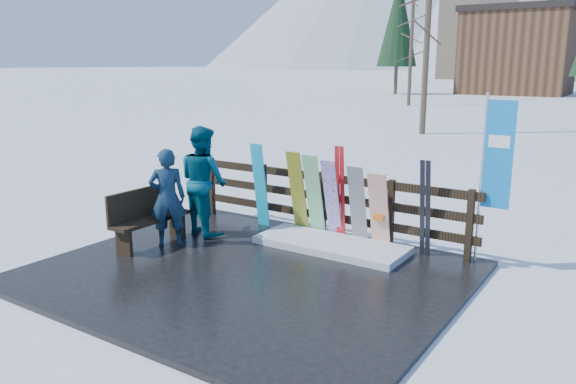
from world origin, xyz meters
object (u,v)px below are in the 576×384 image
Objects in this scene: bench at (148,215)px; person_back at (203,180)px; snowboard_0 at (260,186)px; snowboard_2 at (298,193)px; person_front at (167,198)px; snowboard_5 at (379,211)px; snowboard_4 at (358,206)px; snowboard_3 at (332,200)px; rental_flag at (494,161)px; snowboard_1 at (314,196)px.

person_back is (0.36, 1.01, 0.46)m from bench.
snowboard_0 is 0.83m from snowboard_2.
bench is 0.48m from person_front.
bench is 1.13× the size of snowboard_5.
snowboard_4 is at bearing 0.00° from snowboard_0.
snowboard_5 is at bearing 165.09° from person_front.
snowboard_3 is at bearing 174.20° from person_front.
snowboard_0 is at bearing -180.00° from snowboard_4.
snowboard_0 is at bearing -154.65° from person_front.
snowboard_4 is 1.05× the size of snowboard_5.
snowboard_4 is (2.02, 0.00, -0.11)m from snowboard_0.
snowboard_2 reaches higher than snowboard_5.
snowboard_3 is at bearing -173.99° from rental_flag.
person_front is (-2.16, -1.75, 0.11)m from snowboard_3.
snowboard_3 is 0.89× the size of person_front.
person_back is (-3.00, -0.89, 0.33)m from snowboard_5.
snowboard_4 is at bearing 32.59° from bench.
snowboard_0 is 1.20× the size of snowboard_5.
snowboard_0 reaches higher than snowboard_2.
rental_flag is (3.26, 0.27, 0.84)m from snowboard_2.
rental_flag is (5.04, 2.17, 1.09)m from bench.
person_back is (-1.77, -0.89, 0.23)m from snowboard_1.
snowboard_4 is 0.72× the size of person_back.
bench is at bearing -150.53° from snowboard_5.
person_front is (-3.04, -1.75, 0.18)m from snowboard_5.
snowboard_1 is 0.98× the size of snowboard_2.
snowboard_4 is 3.17m from person_front.
snowboard_3 is (0.69, -0.00, -0.04)m from snowboard_2.
snowboard_5 is at bearing 0.00° from snowboard_0.
snowboard_3 is 2.32m from person_back.
person_front is (-4.72, -2.02, -0.78)m from rental_flag.
snowboard_5 is 0.51× the size of rental_flag.
snowboard_1 is 0.36m from snowboard_3.
snowboard_3 is 0.88m from snowboard_5.
person_back is at bearing -157.16° from snowboard_3.
snowboard_2 reaches higher than snowboard_3.
person_front is (-1.80, -1.75, 0.08)m from snowboard_1.
snowboard_2 is 1.58m from snowboard_5.
person_back reaches higher than snowboard_2.
snowboard_1 is at bearing -138.40° from person_back.
snowboard_5 is at bearing -0.00° from snowboard_4.
rental_flag is (2.56, 0.27, 0.89)m from snowboard_3.
snowboard_4 is (0.85, 0.00, -0.06)m from snowboard_1.
snowboard_0 is at bearing -108.90° from person_back.
bench is 3.86m from snowboard_5.
snowboard_2 is 2.28m from person_front.
snowboard_0 is 2.41m from snowboard_5.
snowboard_1 is 1.04× the size of snowboard_3.
person_front is 0.87m from person_back.
snowboard_3 is 1.05× the size of snowboard_4.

